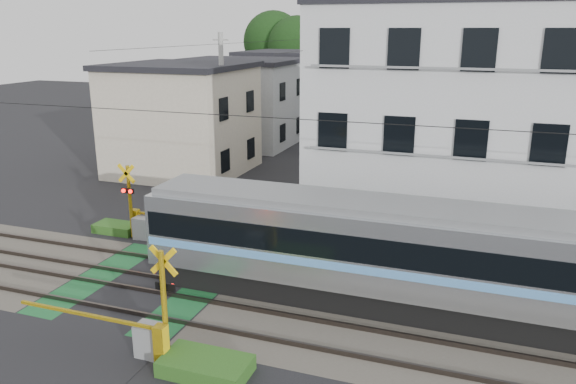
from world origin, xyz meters
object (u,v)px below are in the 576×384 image
at_px(apartment_block, 445,117).
at_px(crossing_signal_near, 151,333).
at_px(crossing_signal_far, 141,221).
at_px(pedestrian, 375,118).

bearing_deg(apartment_block, crossing_signal_near, -114.22).
distance_m(crossing_signal_near, crossing_signal_far, 8.95).
distance_m(crossing_signal_near, apartment_block, 14.95).
distance_m(crossing_signal_far, apartment_block, 13.14).
distance_m(crossing_signal_near, pedestrian, 36.00).
relative_size(crossing_signal_near, crossing_signal_far, 1.00).
bearing_deg(apartment_block, crossing_signal_far, -152.22).
height_order(crossing_signal_near, crossing_signal_far, same).
bearing_deg(crossing_signal_far, pedestrian, 82.32).
bearing_deg(crossing_signal_near, crossing_signal_far, 125.29).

